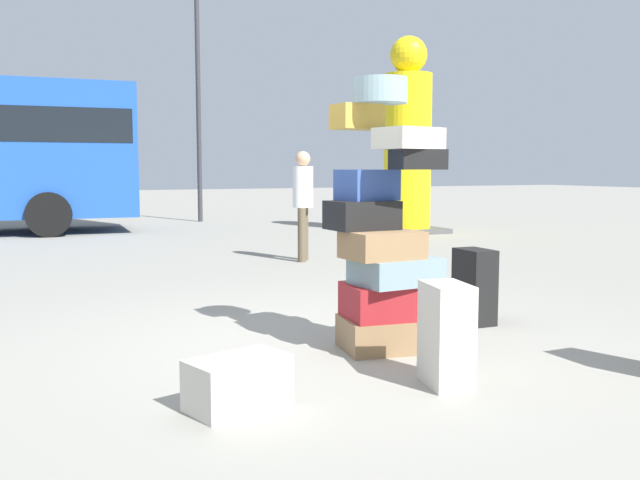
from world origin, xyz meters
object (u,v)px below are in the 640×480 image
suitcase_tower (384,244)px  person_bearded_onlooker (303,196)px  suitcase_cream_white_trunk (446,335)px  lamp_post (197,49)px  suitcase_cream_upright_blue (238,383)px  yellow_dummy_statue (407,146)px  suitcase_black_left_side (474,286)px

suitcase_tower → person_bearded_onlooker: (1.51, 4.90, 0.16)m
suitcase_cream_white_trunk → lamp_post: bearing=93.1°
person_bearded_onlooker → suitcase_tower: bearing=16.6°
suitcase_cream_upright_blue → lamp_post: bearing=59.2°
yellow_dummy_statue → lamp_post: bearing=123.1°
suitcase_cream_upright_blue → suitcase_cream_white_trunk: 1.35m
suitcase_tower → suitcase_black_left_side: (1.18, 0.43, -0.47)m
person_bearded_onlooker → suitcase_cream_white_trunk: bearing=18.4°
suitcase_black_left_side → lamp_post: size_ratio=0.10×
suitcase_tower → suitcase_cream_white_trunk: (-0.09, -0.94, -0.48)m
suitcase_cream_upright_blue → lamp_post: size_ratio=0.08×
suitcase_tower → suitcase_cream_white_trunk: 1.06m
suitcase_black_left_side → yellow_dummy_statue: (4.23, 7.79, 1.51)m
suitcase_tower → suitcase_cream_upright_blue: 1.75m
person_bearded_onlooker → yellow_dummy_statue: yellow_dummy_statue is taller
suitcase_cream_white_trunk → yellow_dummy_statue: size_ratio=0.16×
yellow_dummy_statue → suitcase_tower: bearing=-123.3°
lamp_post → suitcase_cream_upright_blue: bearing=-104.7°
suitcase_cream_upright_blue → person_bearded_onlooker: 6.45m
suitcase_tower → suitcase_black_left_side: suitcase_tower is taller
suitcase_cream_white_trunk → suitcase_cream_upright_blue: bearing=-174.3°
yellow_dummy_statue → lamp_post: 6.35m
suitcase_cream_upright_blue → suitcase_cream_white_trunk: bearing=-22.8°
suitcase_cream_white_trunk → lamp_post: 14.79m
suitcase_cream_upright_blue → person_bearded_onlooker: person_bearded_onlooker is taller
suitcase_black_left_side → yellow_dummy_statue: size_ratio=0.16×
suitcase_cream_white_trunk → lamp_post: lamp_post is taller
suitcase_tower → lamp_post: 13.76m
suitcase_cream_white_trunk → person_bearded_onlooker: person_bearded_onlooker is taller
suitcase_tower → suitcase_black_left_side: 1.34m
suitcase_black_left_side → person_bearded_onlooker: size_ratio=0.41×
suitcase_cream_upright_blue → yellow_dummy_statue: yellow_dummy_statue is taller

